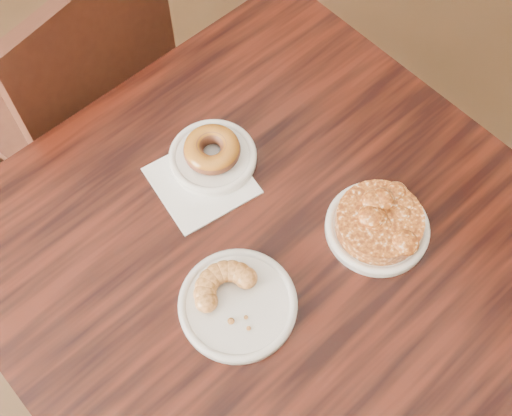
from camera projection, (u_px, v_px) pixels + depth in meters
floor at (130, 366)px, 1.65m from camera, size 5.00×5.00×0.00m
cafe_table at (270, 323)px, 1.31m from camera, size 0.96×0.96×0.75m
chair_far at (71, 109)px, 1.48m from camera, size 0.53×0.53×0.90m
napkin at (202, 181)px, 1.03m from camera, size 0.15×0.15×0.00m
plate_donut at (213, 157)px, 1.05m from camera, size 0.14×0.14×0.01m
plate_cruller at (238, 305)px, 0.93m from camera, size 0.17×0.17×0.01m
plate_fritter at (377, 228)px, 0.99m from camera, size 0.16×0.16×0.01m
glazed_donut at (212, 150)px, 1.03m from camera, size 0.09×0.09×0.03m
apple_fritter at (380, 220)px, 0.97m from camera, size 0.18×0.18×0.04m
cruller_fragment at (237, 300)px, 0.91m from camera, size 0.11×0.11×0.03m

